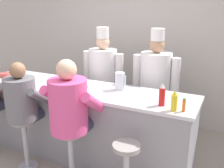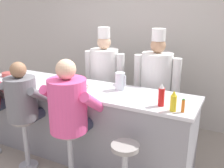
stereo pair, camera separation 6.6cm
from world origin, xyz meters
name	(u,v)px [view 1 (the left image)]	position (x,y,z in m)	size (l,w,h in m)	color
ground_plane	(69,168)	(0.00, 0.00, 0.00)	(20.00, 20.00, 0.00)	#9E9384
wall_back	(128,46)	(0.00, 2.01, 1.35)	(10.00, 0.06, 2.70)	beige
diner_counter	(82,122)	(0.00, 0.36, 0.52)	(3.08, 0.72, 1.04)	gray
ketchup_bottle_red	(162,95)	(1.15, 0.20, 1.16)	(0.07, 0.07, 0.26)	red
mustard_bottle_yellow	(174,101)	(1.30, 0.11, 1.14)	(0.07, 0.07, 0.23)	yellow
hot_sauce_bottle_orange	(184,105)	(1.40, 0.13, 1.11)	(0.03, 0.03, 0.14)	orange
water_pitcher_clear	(120,81)	(0.51, 0.50, 1.15)	(0.14, 0.12, 0.23)	silver
breakfast_plate	(70,84)	(-0.19, 0.37, 1.05)	(0.23, 0.23, 0.05)	white
cereal_bowl	(5,75)	(-1.31, 0.29, 1.07)	(0.16, 0.16, 0.06)	#B24C47
coffee_mug_white	(62,88)	(-0.13, 0.12, 1.08)	(0.13, 0.08, 0.08)	white
coffee_mug_tan	(83,86)	(0.08, 0.29, 1.08)	(0.12, 0.08, 0.08)	beige
diner_seated_grey	(23,102)	(-0.52, -0.18, 0.93)	(0.58, 0.57, 1.44)	#B2B5BA
diner_seated_pink	(70,108)	(0.20, -0.18, 0.98)	(0.66, 0.65, 1.55)	#B2B5BA
empty_stool_round	(126,164)	(0.91, -0.22, 0.47)	(0.30, 0.30, 0.71)	#B2B5BA
cook_in_whites_near	(103,78)	(-0.06, 1.10, 0.97)	(0.69, 0.44, 1.77)	#232328
cook_in_whites_far	(155,84)	(0.80, 1.11, 0.98)	(0.70, 0.45, 1.78)	#232328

